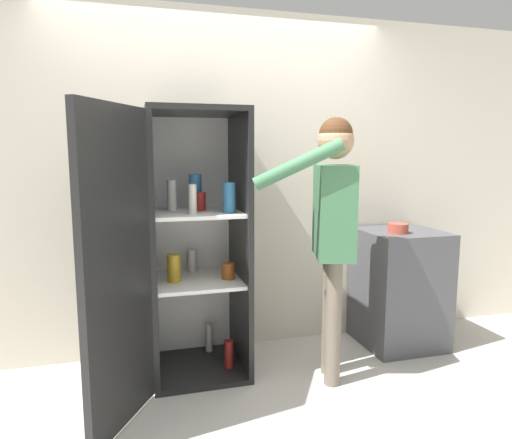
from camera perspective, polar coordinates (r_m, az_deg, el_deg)
name	(u,v)px	position (r m, az deg, el deg)	size (l,w,h in m)	color
ground_plane	(256,410)	(2.93, -0.06, -22.70)	(12.00, 12.00, 0.00)	beige
wall_back	(221,184)	(3.48, -4.36, 4.40)	(7.00, 0.06, 2.55)	beige
refrigerator	(181,247)	(3.03, -9.32, -3.45)	(1.00, 1.19, 1.80)	black
person	(332,214)	(2.97, 9.53, 0.72)	(0.74, 0.52, 1.73)	#726656
counter	(399,288)	(3.81, 17.48, -8.13)	(0.60, 0.59, 0.91)	#4C4C51
bowl	(398,228)	(3.59, 17.33, -1.05)	(0.15, 0.15, 0.07)	#B24738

